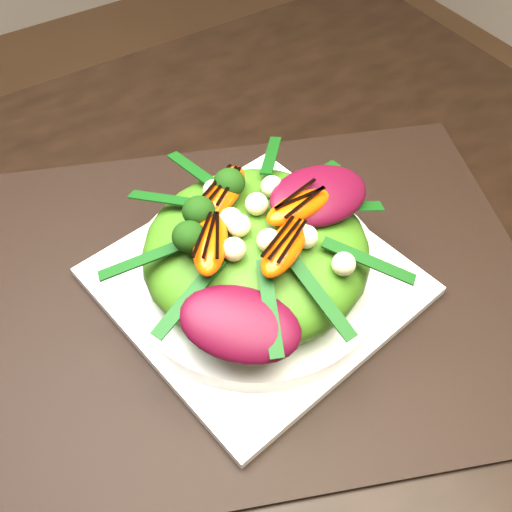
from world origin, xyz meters
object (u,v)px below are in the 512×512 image
orange_segment (226,209)px  lettuce_mound (256,251)px  placemat (256,286)px  plate_base (256,281)px  salad_bowl (256,272)px

orange_segment → lettuce_mound: bearing=-55.4°
placemat → orange_segment: orange_segment is taller
placemat → plate_base: bearing=172.9°
lettuce_mound → salad_bowl: bearing=-90.0°
lettuce_mound → placemat: bearing=-14.0°
salad_bowl → lettuce_mound: bearing=90.0°
placemat → salad_bowl: (-0.00, 0.00, 0.02)m
orange_segment → salad_bowl: bearing=-55.4°
salad_bowl → orange_segment: orange_segment is taller
plate_base → orange_segment: orange_segment is taller
placemat → orange_segment: (-0.02, 0.02, 0.09)m
plate_base → orange_segment: (-0.02, 0.02, 0.09)m
placemat → lettuce_mound: lettuce_mound is taller
salad_bowl → orange_segment: size_ratio=3.44×
placemat → lettuce_mound: (-0.00, 0.00, 0.05)m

